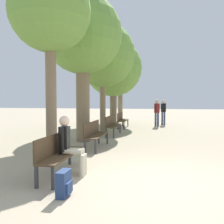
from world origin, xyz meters
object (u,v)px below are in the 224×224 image
(pedestrian_near, at_px, (157,111))
(tree_row_0, at_px, (50,13))
(bench_row_1, at_px, (95,132))
(tree_row_4, at_px, (120,72))
(bench_row_3, at_px, (122,119))
(backpack, at_px, (64,184))
(bench_row_0, at_px, (59,151))
(tree_row_3, at_px, (113,68))
(person_seated, at_px, (70,143))
(pedestrian_mid, at_px, (163,111))
(tree_row_1, at_px, (83,36))
(bench_row_2, at_px, (112,124))
(tree_row_2, at_px, (103,55))

(pedestrian_near, bearing_deg, tree_row_0, -107.30)
(bench_row_1, xyz_separation_m, tree_row_4, (-0.82, 10.97, 3.31))
(bench_row_3, xyz_separation_m, backpack, (0.58, -10.67, -0.32))
(bench_row_0, distance_m, tree_row_3, 11.61)
(tree_row_4, height_order, backpack, tree_row_4)
(bench_row_0, relative_size, backpack, 4.14)
(person_seated, bearing_deg, tree_row_3, 95.42)
(pedestrian_near, bearing_deg, pedestrian_mid, 69.38)
(bench_row_3, xyz_separation_m, tree_row_4, (-0.82, 4.63, 3.31))
(bench_row_0, bearing_deg, backpack, -63.32)
(tree_row_0, bearing_deg, tree_row_3, 90.00)
(tree_row_1, height_order, person_seated, tree_row_1)
(bench_row_2, distance_m, tree_row_2, 3.99)
(bench_row_0, xyz_separation_m, person_seated, (0.23, 0.07, 0.16))
(bench_row_3, xyz_separation_m, pedestrian_mid, (2.48, 2.26, 0.41))
(bench_row_1, distance_m, person_seated, 3.11)
(bench_row_2, relative_size, pedestrian_mid, 1.13)
(bench_row_3, bearing_deg, pedestrian_near, 29.19)
(tree_row_3, bearing_deg, bench_row_3, -63.19)
(bench_row_1, bearing_deg, person_seated, -85.72)
(backpack, distance_m, pedestrian_mid, 13.09)
(bench_row_0, xyz_separation_m, bench_row_2, (0.00, 6.34, 0.00))
(bench_row_0, bearing_deg, tree_row_1, 100.49)
(pedestrian_mid, bearing_deg, bench_row_0, -101.89)
(tree_row_1, height_order, tree_row_2, tree_row_1)
(bench_row_0, distance_m, backpack, 1.34)
(bench_row_2, xyz_separation_m, person_seated, (0.23, -6.27, 0.16))
(bench_row_0, bearing_deg, pedestrian_near, 79.06)
(tree_row_4, distance_m, pedestrian_near, 5.36)
(bench_row_1, xyz_separation_m, person_seated, (0.23, -3.10, 0.16))
(bench_row_2, height_order, tree_row_4, tree_row_4)
(tree_row_2, bearing_deg, pedestrian_near, 42.83)
(bench_row_3, distance_m, tree_row_1, 6.32)
(bench_row_2, bearing_deg, bench_row_1, -90.00)
(tree_row_0, height_order, tree_row_4, tree_row_0)
(backpack, bearing_deg, bench_row_2, 94.45)
(tree_row_0, bearing_deg, person_seated, -52.20)
(backpack, bearing_deg, pedestrian_near, 82.88)
(bench_row_0, bearing_deg, tree_row_3, 94.20)
(tree_row_2, relative_size, backpack, 12.84)
(bench_row_0, height_order, backpack, bench_row_0)
(pedestrian_near, distance_m, pedestrian_mid, 1.19)
(tree_row_3, bearing_deg, tree_row_2, -90.00)
(tree_row_3, distance_m, tree_row_4, 3.01)
(bench_row_1, height_order, tree_row_2, tree_row_2)
(pedestrian_mid, bearing_deg, bench_row_1, -106.07)
(bench_row_2, relative_size, backpack, 4.14)
(bench_row_0, bearing_deg, tree_row_4, 93.31)
(tree_row_1, relative_size, backpack, 12.87)
(tree_row_1, bearing_deg, pedestrian_near, 65.24)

